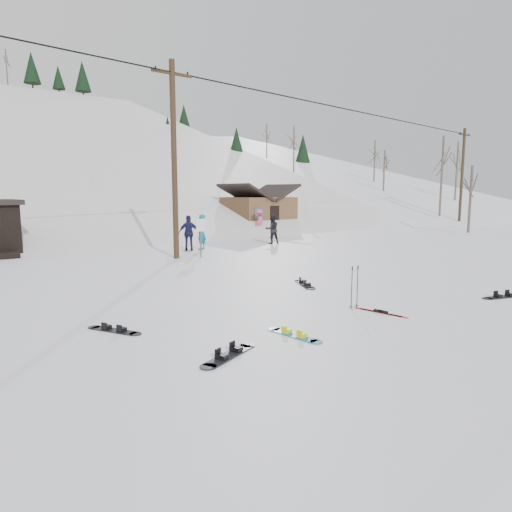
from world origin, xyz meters
TOP-DOWN VIEW (x-y plane):
  - ground at (0.00, 0.00)m, footprint 200.00×200.00m
  - ridge_right at (38.00, 50.00)m, footprint 45.66×93.98m
  - treeline_right at (36.00, 42.00)m, footprint 20.00×60.00m
  - utility_pole at (2.00, 14.00)m, footprint 2.00×0.26m
  - utility_pole_right at (34.00, 17.00)m, footprint 2.00×0.26m
  - trail_sign at (3.10, 13.58)m, footprint 0.50×0.09m
  - cabin at (15.00, 24.00)m, footprint 5.39×4.40m
  - hero_snowboard at (-1.69, 1.92)m, footprint 0.40×1.49m
  - hero_skis at (1.38, 1.91)m, footprint 0.30×1.49m
  - ski_poles at (1.24, 2.68)m, footprint 0.32×0.08m
  - board_scatter_a at (-3.52, 1.78)m, footprint 1.56×0.78m
  - board_scatter_b at (-4.65, 4.71)m, footprint 0.82×1.34m
  - board_scatter_d at (5.75, 0.72)m, footprint 1.47×0.69m
  - board_scatter_f at (2.39, 5.75)m, footprint 0.98×1.56m
  - skier_teal at (4.70, 16.13)m, footprint 0.83×0.78m
  - skier_dark at (9.50, 15.82)m, footprint 1.04×0.93m
  - skier_pink at (12.83, 21.21)m, footprint 1.37×1.19m
  - skier_navy at (3.89, 16.06)m, footprint 1.19×0.95m

SIDE VIEW (x-z plane):
  - ridge_right at x=38.00m, z-range -38.30..16.30m
  - ground at x=0.00m, z-range 0.00..0.00m
  - treeline_right at x=36.00m, z-range -5.00..5.00m
  - hero_skis at x=1.38m, z-range -0.02..0.06m
  - board_scatter_b at x=-4.65m, z-range -0.02..0.08m
  - hero_snowboard at x=-1.69m, z-range -0.03..0.08m
  - board_scatter_d at x=5.75m, z-range -0.03..0.08m
  - board_scatter_a at x=-3.52m, z-range -0.03..0.09m
  - board_scatter_f at x=2.39m, z-range -0.03..0.09m
  - ski_poles at x=1.24m, z-range 0.01..1.17m
  - skier_dark at x=9.50m, z-range 0.00..1.76m
  - skier_pink at x=12.83m, z-range 0.00..1.84m
  - skier_navy at x=3.89m, z-range 0.00..1.90m
  - skier_teal at x=4.70m, z-range 0.00..1.91m
  - trail_sign at x=3.10m, z-range 0.35..2.20m
  - cabin at x=15.00m, z-range -0.40..3.37m
  - utility_pole at x=2.00m, z-range 0.18..9.18m
  - utility_pole_right at x=34.00m, z-range 0.18..9.18m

